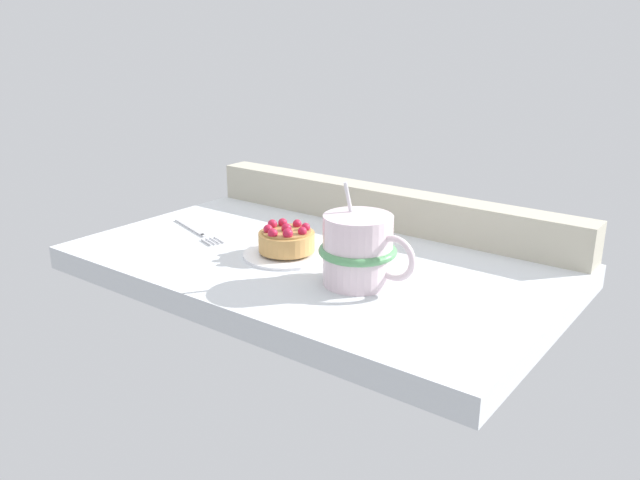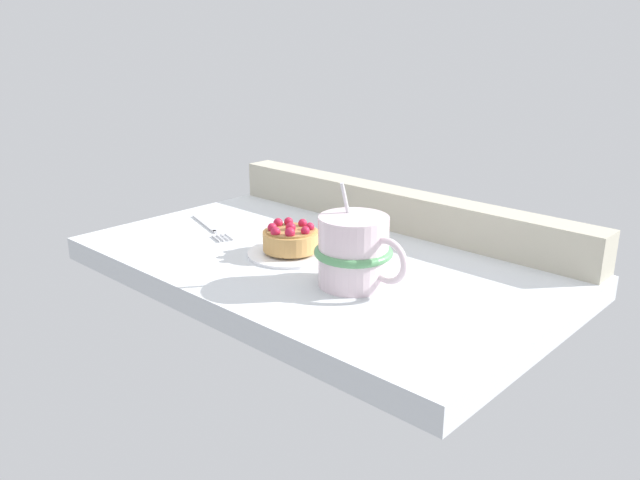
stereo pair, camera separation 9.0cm
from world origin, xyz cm
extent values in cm
cube|color=silver|center=(0.00, 0.00, -1.75)|extent=(71.10, 43.49, 3.49)
cube|color=#B2AD99|center=(0.00, 19.18, 3.23)|extent=(69.68, 5.13, 6.46)
cylinder|color=white|center=(-3.56, -2.62, 0.42)|extent=(13.03, 13.03, 0.84)
cylinder|color=white|center=(-3.56, -2.62, 0.21)|extent=(7.17, 7.17, 0.42)
cylinder|color=tan|center=(-3.56, -2.62, 2.22)|extent=(8.33, 8.33, 2.76)
cylinder|color=#A37942|center=(-3.56, -2.62, 3.76)|extent=(7.33, 7.33, 0.30)
sphere|color=#B71938|center=(-3.56, -2.62, 4.23)|extent=(1.52, 1.52, 1.52)
sphere|color=#B71938|center=(-0.73, -2.42, 4.30)|extent=(1.33, 1.33, 1.33)
sphere|color=#B71938|center=(-1.57, -0.58, 4.29)|extent=(1.31, 1.31, 1.31)
sphere|color=#B71938|center=(-3.65, 0.23, 4.29)|extent=(1.35, 1.35, 1.35)
sphere|color=#B71938|center=(-5.69, -0.96, 4.32)|extent=(1.37, 1.37, 1.37)
sphere|color=#B71938|center=(-6.45, -2.43, 4.31)|extent=(1.44, 1.44, 1.44)
sphere|color=#B71938|center=(-5.30, -4.72, 4.32)|extent=(1.39, 1.39, 1.39)
sphere|color=#B71938|center=(-3.66, -5.59, 4.24)|extent=(1.45, 1.45, 1.45)
sphere|color=#B71938|center=(-1.65, -4.63, 4.34)|extent=(1.50, 1.50, 1.50)
cylinder|color=silver|center=(10.77, -5.27, 4.67)|extent=(9.18, 9.18, 9.35)
torus|color=#569960|center=(10.77, -5.27, 4.54)|extent=(10.34, 10.34, 1.12)
torus|color=silver|center=(16.28, -5.27, 4.67)|extent=(6.12, 0.89, 6.12)
cylinder|color=silver|center=(8.94, -4.58, 10.22)|extent=(1.02, 2.17, 6.55)
cube|color=#B7B7BC|center=(-25.44, -2.00, 0.30)|extent=(10.51, 4.11, 0.60)
cube|color=#B7B7BC|center=(-20.30, -3.73, 0.30)|extent=(1.32, 0.91, 0.60)
cube|color=#B7B7BC|center=(-17.33, -5.88, 0.30)|extent=(3.40, 1.34, 0.60)
cube|color=#B7B7BC|center=(-17.09, -5.18, 0.30)|extent=(3.40, 1.34, 0.60)
cube|color=#B7B7BC|center=(-16.86, -4.49, 0.30)|extent=(3.40, 1.34, 0.60)
cube|color=#B7B7BC|center=(-16.63, -3.79, 0.30)|extent=(3.40, 1.34, 0.60)
camera|label=1|loc=(54.86, -72.08, 32.68)|focal=36.35mm
camera|label=2|loc=(61.74, -66.32, 32.68)|focal=36.35mm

